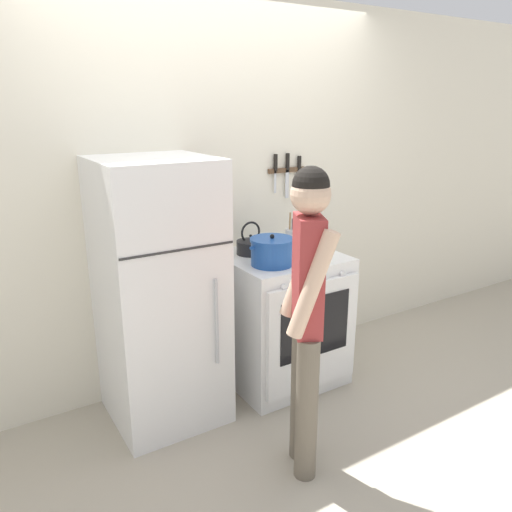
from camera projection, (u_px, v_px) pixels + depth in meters
ground_plane at (220, 366)px, 3.71m from camera, size 14.00×14.00×0.00m
wall_back at (214, 195)px, 3.36m from camera, size 10.00×0.06×2.55m
refrigerator at (160, 294)px, 2.93m from camera, size 0.64×0.67×1.59m
stove_range at (283, 318)px, 3.42m from camera, size 0.75×0.73×0.90m
dutch_oven_pot at (272, 251)px, 3.09m from camera, size 0.32×0.28×0.20m
tea_kettle at (251, 245)px, 3.33m from camera, size 0.24×0.19×0.22m
utensil_jar at (292, 237)px, 3.51m from camera, size 0.10×0.10×0.24m
person at (307, 308)px, 2.43m from camera, size 0.36×0.39×1.60m
wall_knife_strip at (287, 169)px, 3.56m from camera, size 0.31×0.03×0.32m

